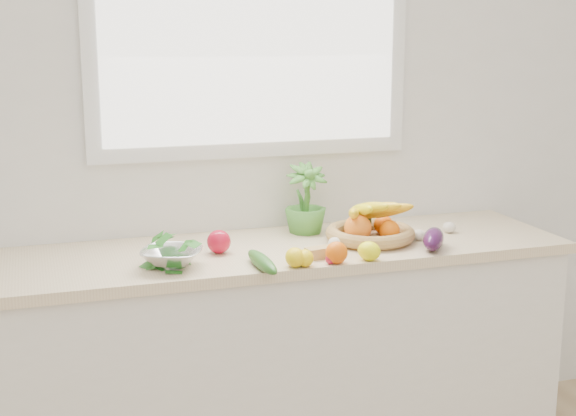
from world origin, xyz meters
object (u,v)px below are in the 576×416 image
object	(u,v)px
eggplant	(433,239)
fruit_basket	(370,228)
apple	(219,242)
cucumber	(262,262)
colander_with_spinach	(172,252)
potted_herb	(306,201)

from	to	relation	value
eggplant	fruit_basket	bearing A→B (deg)	134.35
apple	fruit_basket	world-z (taller)	fruit_basket
cucumber	apple	bearing A→B (deg)	111.68
apple	eggplant	size ratio (longest dim) A/B	0.44
fruit_basket	colander_with_spinach	distance (m)	0.79
cucumber	fruit_basket	xyz separation A→B (m)	(0.50, 0.23, 0.03)
eggplant	colander_with_spinach	world-z (taller)	colander_with_spinach
eggplant	apple	bearing A→B (deg)	165.89
potted_herb	fruit_basket	bearing A→B (deg)	-47.53
potted_herb	eggplant	bearing A→B (deg)	-46.64
apple	cucumber	size ratio (longest dim) A/B	0.32
colander_with_spinach	apple	bearing A→B (deg)	32.64
eggplant	potted_herb	size ratio (longest dim) A/B	0.66
cucumber	colander_with_spinach	xyz separation A→B (m)	(-0.29, 0.11, 0.03)
apple	fruit_basket	distance (m)	0.59
eggplant	cucumber	size ratio (longest dim) A/B	0.72
cucumber	fruit_basket	distance (m)	0.55
cucumber	potted_herb	xyz separation A→B (m)	(0.31, 0.43, 0.10)
apple	colander_with_spinach	world-z (taller)	colander_with_spinach
potted_herb	fruit_basket	xyz separation A→B (m)	(0.19, -0.21, -0.08)
potted_herb	apple	bearing A→B (deg)	-154.13
fruit_basket	colander_with_spinach	bearing A→B (deg)	-171.80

